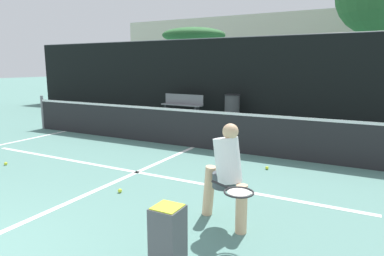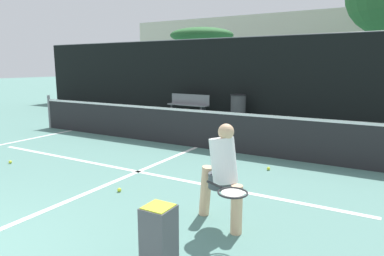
{
  "view_description": "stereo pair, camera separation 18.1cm",
  "coord_description": "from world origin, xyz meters",
  "px_view_note": "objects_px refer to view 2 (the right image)",
  "views": [
    {
      "loc": [
        3.9,
        -0.97,
        2.02
      ],
      "look_at": [
        1.15,
        4.18,
        0.95
      ],
      "focal_mm": 32.0,
      "sensor_mm": 36.0,
      "label": 1
    },
    {
      "loc": [
        4.06,
        -0.88,
        2.02
      ],
      "look_at": [
        1.15,
        4.18,
        0.95
      ],
      "focal_mm": 32.0,
      "sensor_mm": 36.0,
      "label": 2
    }
  ],
  "objects_px": {
    "ball_hopper": "(159,239)",
    "trash_bin": "(238,107)",
    "courtside_bench": "(189,104)",
    "parked_car": "(318,96)",
    "player_practicing": "(222,172)"
  },
  "relations": [
    {
      "from": "courtside_bench",
      "to": "parked_car",
      "type": "xyz_separation_m",
      "value": [
        4.17,
        4.94,
        0.13
      ]
    },
    {
      "from": "ball_hopper",
      "to": "trash_bin",
      "type": "height_order",
      "value": "trash_bin"
    },
    {
      "from": "player_practicing",
      "to": "courtside_bench",
      "type": "bearing_deg",
      "value": 148.23
    },
    {
      "from": "ball_hopper",
      "to": "parked_car",
      "type": "bearing_deg",
      "value": 94.34
    },
    {
      "from": "courtside_bench",
      "to": "parked_car",
      "type": "bearing_deg",
      "value": 52.53
    },
    {
      "from": "player_practicing",
      "to": "courtside_bench",
      "type": "height_order",
      "value": "player_practicing"
    },
    {
      "from": "player_practicing",
      "to": "courtside_bench",
      "type": "relative_size",
      "value": 0.73
    },
    {
      "from": "ball_hopper",
      "to": "trash_bin",
      "type": "bearing_deg",
      "value": 108.14
    },
    {
      "from": "ball_hopper",
      "to": "courtside_bench",
      "type": "height_order",
      "value": "courtside_bench"
    },
    {
      "from": "courtside_bench",
      "to": "parked_car",
      "type": "relative_size",
      "value": 0.4
    },
    {
      "from": "ball_hopper",
      "to": "courtside_bench",
      "type": "relative_size",
      "value": 0.39
    },
    {
      "from": "courtside_bench",
      "to": "ball_hopper",
      "type": "bearing_deg",
      "value": -58.33
    },
    {
      "from": "player_practicing",
      "to": "ball_hopper",
      "type": "bearing_deg",
      "value": -68.32
    },
    {
      "from": "ball_hopper",
      "to": "trash_bin",
      "type": "relative_size",
      "value": 0.77
    },
    {
      "from": "ball_hopper",
      "to": "parked_car",
      "type": "relative_size",
      "value": 0.16
    }
  ]
}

